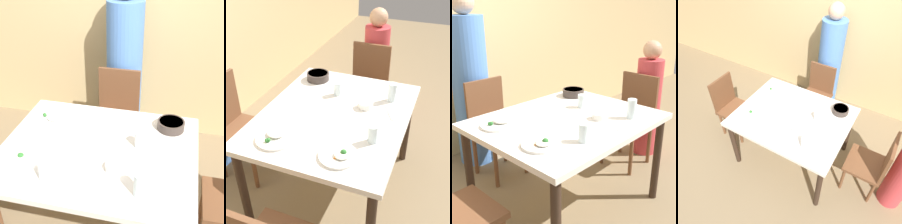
{
  "view_description": "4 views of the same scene",
  "coord_description": "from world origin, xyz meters",
  "views": [
    {
      "loc": [
        0.46,
        -1.53,
        2.0
      ],
      "look_at": [
        0.07,
        0.1,
        0.97
      ],
      "focal_mm": 50.0,
      "sensor_mm": 36.0,
      "label": 1
    },
    {
      "loc": [
        -1.74,
        -0.7,
        1.96
      ],
      "look_at": [
        -0.07,
        -0.05,
        0.81
      ],
      "focal_mm": 50.0,
      "sensor_mm": 36.0,
      "label": 2
    },
    {
      "loc": [
        -1.55,
        -1.43,
        1.57
      ],
      "look_at": [
        0.04,
        0.07,
        0.77
      ],
      "focal_mm": 50.0,
      "sensor_mm": 36.0,
      "label": 3
    },
    {
      "loc": [
        0.88,
        -1.54,
        2.5
      ],
      "look_at": [
        -0.03,
        -0.01,
        0.8
      ],
      "focal_mm": 35.0,
      "sensor_mm": 36.0,
      "label": 4
    }
  ],
  "objects": [
    {
      "name": "glass_water_center",
      "position": [
        0.32,
        -0.34,
        0.82
      ],
      "size": [
        0.07,
        0.07,
        0.14
      ],
      "color": "silver",
      "rests_on": "dining_table"
    },
    {
      "name": "ground_plane",
      "position": [
        0.0,
        0.0,
        0.0
      ],
      "size": [
        10.0,
        10.0,
        0.0
      ],
      "primitive_type": "plane",
      "color": "#847051"
    },
    {
      "name": "plate_rice_child",
      "position": [
        -0.42,
        0.24,
        0.76
      ],
      "size": [
        0.25,
        0.25,
        0.05
      ],
      "color": "white",
      "rests_on": "dining_table"
    },
    {
      "name": "bowl_rice_small",
      "position": [
        0.15,
        -0.18,
        0.77
      ],
      "size": [
        0.11,
        0.11,
        0.05
      ],
      "color": "white",
      "rests_on": "dining_table"
    },
    {
      "name": "plate_rice_adult",
      "position": [
        -0.43,
        -0.2,
        0.76
      ],
      "size": [
        0.24,
        0.24,
        0.06
      ],
      "color": "white",
      "rests_on": "dining_table"
    },
    {
      "name": "dining_table",
      "position": [
        0.0,
        0.0,
        0.66
      ],
      "size": [
        1.26,
        1.02,
        0.75
      ],
      "color": "silver",
      "rests_on": "ground_plane"
    },
    {
      "name": "fork_steel",
      "position": [
        0.14,
        -0.37,
        0.75
      ],
      "size": [
        0.17,
        0.1,
        0.01
      ],
      "color": "silver",
      "rests_on": "dining_table"
    },
    {
      "name": "glass_water_tall",
      "position": [
        -0.22,
        -0.34,
        0.8
      ],
      "size": [
        0.07,
        0.07,
        0.12
      ],
      "color": "silver",
      "rests_on": "dining_table"
    },
    {
      "name": "chair_child_spot",
      "position": [
        0.97,
        0.04,
        0.48
      ],
      "size": [
        0.4,
        0.4,
        0.88
      ],
      "rotation": [
        0.0,
        0.0,
        -1.57
      ],
      "color": "brown",
      "rests_on": "ground_plane"
    },
    {
      "name": "bowl_curry",
      "position": [
        0.44,
        0.33,
        0.78
      ],
      "size": [
        0.19,
        0.19,
        0.07
      ],
      "color": "#3D332D",
      "rests_on": "dining_table"
    },
    {
      "name": "chair_adult_spot",
      "position": [
        -0.07,
        0.85,
        0.48
      ],
      "size": [
        0.4,
        0.4,
        0.88
      ],
      "color": "brown",
      "rests_on": "ground_plane"
    },
    {
      "name": "glass_water_short",
      "position": [
        0.26,
        0.08,
        0.8
      ],
      "size": [
        0.07,
        0.07,
        0.11
      ],
      "color": "silver",
      "rests_on": "dining_table"
    },
    {
      "name": "person_child",
      "position": [
        1.27,
        0.04,
        0.55
      ],
      "size": [
        0.26,
        0.26,
        1.18
      ],
      "color": "#C63D42",
      "rests_on": "ground_plane"
    }
  ]
}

